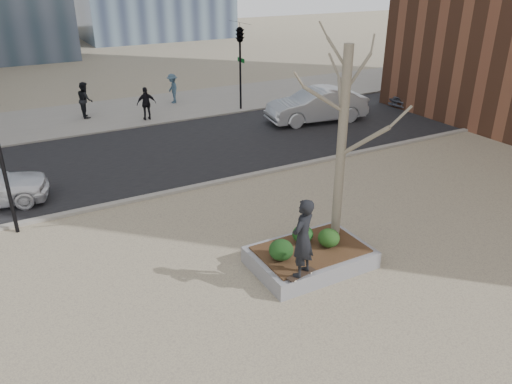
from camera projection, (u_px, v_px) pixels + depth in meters
ground at (277, 275)px, 12.57m from camera, size 120.00×120.00×0.00m
street at (152, 155)px, 20.53m from camera, size 60.00×8.00×0.02m
far_sidewalk at (110, 114)px, 26.10m from camera, size 60.00×6.00×0.02m
planter at (310, 257)px, 12.91m from camera, size 3.00×2.00×0.45m
planter_mulch at (311, 249)px, 12.81m from camera, size 2.70×1.70×0.04m
sycamore_tree at (344, 116)px, 12.11m from camera, size 2.80×2.80×6.60m
shrub_left at (281, 250)px, 12.24m from camera, size 0.61×0.61×0.52m
shrub_middle at (303, 234)px, 13.01m from camera, size 0.55×0.55×0.47m
shrub_right at (329, 238)px, 12.82m from camera, size 0.56×0.56×0.48m
skateboard at (301, 275)px, 11.72m from camera, size 0.80×0.34×0.08m
skateboarder at (303, 238)px, 11.30m from camera, size 0.83×0.73×1.92m
car_silver at (317, 105)px, 24.52m from camera, size 5.16×2.46×1.63m
car_third at (421, 92)px, 27.89m from camera, size 4.31×2.21×1.20m
pedestrian_a at (85, 100)px, 25.17m from camera, size 0.72×0.90×1.79m
pedestrian_b at (173, 89)px, 27.83m from camera, size 0.67×1.09×1.62m
pedestrian_c at (146, 104)px, 24.79m from camera, size 0.99×0.49×1.63m
traffic_light_near at (2, 160)px, 13.68m from camera, size 0.60×2.48×4.50m
traffic_light_far at (240, 67)px, 26.12m from camera, size 0.60×2.48×4.50m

